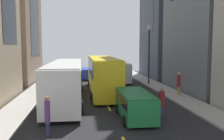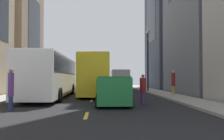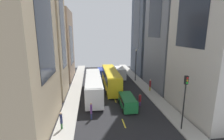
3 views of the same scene
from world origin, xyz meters
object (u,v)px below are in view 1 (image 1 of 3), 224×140
Objects in this scene: delivery_van_white at (120,71)px; pedestrian_walking_far at (179,83)px; car_blue_0 at (88,73)px; pedestrian_crossing_near at (162,101)px; city_bus_white at (66,78)px; car_green_1 at (135,103)px; streetcar_yellow at (102,72)px; pedestrian_crossing_mid at (47,115)px.

delivery_van_white is 10.36m from pedestrian_walking_far.
pedestrian_crossing_near is (4.38, -19.47, 0.08)m from car_blue_0.
city_bus_white is 10.35m from pedestrian_walking_far.
pedestrian_walking_far is at bearing 47.37° from car_green_1.
pedestrian_crossing_mid is (-3.88, -11.56, -0.97)m from streetcar_yellow.
car_green_1 is (4.71, -5.53, -0.99)m from city_bus_white.
pedestrian_crossing_mid is 13.76m from pedestrian_walking_far.
pedestrian_crossing_mid reaches higher than car_blue_0.
pedestrian_walking_far is (3.88, -9.60, -0.22)m from delivery_van_white.
delivery_van_white reaches higher than car_blue_0.
pedestrian_crossing_near is at bearing -69.63° from streetcar_yellow.
pedestrian_crossing_mid is (-5.16, -2.50, 0.13)m from car_green_1.
streetcar_yellow is at bearing -174.81° from pedestrian_walking_far.
car_green_1 is 2.12× the size of pedestrian_crossing_mid.
car_green_1 is at bearing -49.56° from city_bus_white.
pedestrian_crossing_mid is at bearing -108.54° from streetcar_yellow.
city_bus_white is at bearing -98.97° from car_blue_0.
delivery_van_white is at bearing 140.68° from pedestrian_walking_far.
streetcar_yellow is 2.84× the size of car_blue_0.
city_bus_white is 8.46m from pedestrian_crossing_near.
pedestrian_crossing_mid reaches higher than car_green_1.
pedestrian_walking_far is (10.31, 0.55, -0.72)m from city_bus_white.
delivery_van_white is 5.94m from car_blue_0.
pedestrian_walking_far reaches higher than pedestrian_crossing_mid.
city_bus_white is at bearing -122.34° from delivery_van_white.
pedestrian_crossing_mid is at bearing -96.92° from car_blue_0.
pedestrian_crossing_mid is (-7.10, -2.90, 0.18)m from pedestrian_crossing_near.
streetcar_yellow is 9.22m from car_green_1.
car_blue_0 is 0.95× the size of car_green_1.
car_green_1 is (1.28, -9.06, -1.10)m from streetcar_yellow.
city_bus_white is at bearing 130.44° from car_green_1.
car_blue_0 is at bearing 148.91° from pedestrian_walking_far.
city_bus_white reaches higher than car_blue_0.
pedestrian_crossing_near is at bearing -94.15° from pedestrian_walking_far.
streetcar_yellow is at bearing -114.38° from delivery_van_white.
streetcar_yellow is at bearing 45.89° from city_bus_white.
pedestrian_walking_far is at bearing 89.68° from pedestrian_crossing_mid.
delivery_van_white is at bearing 57.66° from city_bus_white.
car_green_1 is at bearing -96.23° from delivery_van_white.
delivery_van_white reaches higher than car_green_1.
city_bus_white is 6.92× the size of pedestrian_crossing_near.
streetcar_yellow is (3.43, 3.54, 0.11)m from city_bus_white.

